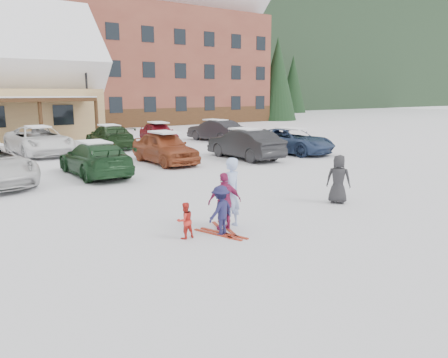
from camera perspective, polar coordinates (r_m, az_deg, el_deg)
ground at (r=11.36m, az=1.67°, el=-5.93°), size 160.00×160.00×0.00m
alpine_hotel at (r=51.37m, az=-11.55°, el=16.93°), size 31.48×14.01×21.48m
lamp_post at (r=34.35m, az=-17.44°, el=10.50°), size 0.50×0.25×5.62m
conifer_1 at (r=54.74m, az=7.00°, el=14.21°), size 4.84×4.84×11.22m
conifer_3 at (r=54.18m, az=-22.27°, el=12.30°), size 3.96×3.96×9.18m
conifer_4 at (r=68.13m, az=1.47°, el=13.93°), size 5.06×5.06×11.73m
adult_skier at (r=10.92m, az=0.82°, el=-1.81°), size 0.72×0.55×1.78m
toddler_red at (r=10.22m, az=-5.11°, el=-5.42°), size 0.43×0.34×0.86m
child_navy at (r=10.39m, az=-0.43°, el=-4.12°), size 0.88×0.67×1.20m
skis_child_navy at (r=10.56m, az=-0.43°, el=-7.19°), size 0.64×1.39×0.03m
child_magenta at (r=10.72m, az=0.09°, el=-2.97°), size 0.91×0.58×1.44m
skis_child_magenta at (r=10.91m, az=0.09°, el=-6.57°), size 0.60×1.40×0.03m
bystander_dark at (r=13.79m, az=14.72°, el=-0.01°), size 0.81×0.88×1.50m
parked_car_3 at (r=18.62m, az=-16.48°, el=2.56°), size 1.95×4.76×1.38m
parked_car_4 at (r=21.17m, az=-7.75°, el=4.08°), size 1.79×4.42×1.50m
parked_car_5 at (r=22.43m, az=2.76°, el=4.60°), size 1.66×4.65×1.53m
parked_car_6 at (r=24.77m, az=8.78°, el=4.95°), size 3.10×5.31×1.39m
parked_car_10 at (r=25.94m, az=-23.02°, el=4.64°), size 2.90×5.69×1.54m
parked_car_11 at (r=27.65m, az=-14.71°, el=5.38°), size 2.28×4.95×1.40m
parked_car_12 at (r=29.19m, az=-8.55°, el=5.94°), size 2.27×4.40×1.43m
parked_car_13 at (r=30.72m, az=-1.13°, el=6.36°), size 2.23×4.67×1.48m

